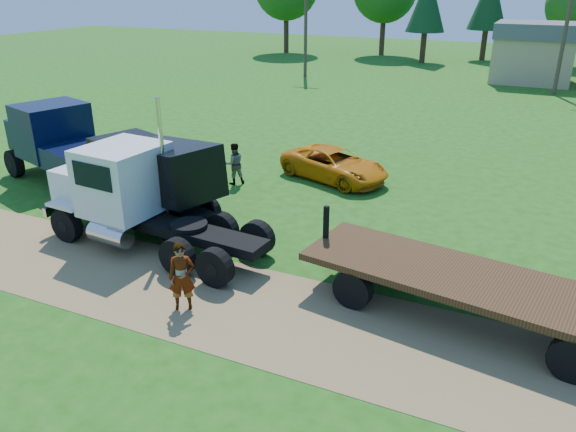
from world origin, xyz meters
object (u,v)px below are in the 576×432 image
at_px(white_semi_tractor, 127,194).
at_px(spectator_a, 182,277).
at_px(orange_pickup, 334,164).
at_px(flatbed_trailer, 468,286).
at_px(black_dump_truck, 149,171).
at_px(navy_truck, 62,144).

height_order(white_semi_tractor, spectator_a, white_semi_tractor).
bearing_deg(orange_pickup, white_semi_tractor, 174.35).
bearing_deg(spectator_a, flatbed_trailer, -9.76).
bearing_deg(white_semi_tractor, spectator_a, -30.42).
height_order(flatbed_trailer, spectator_a, flatbed_trailer).
distance_m(black_dump_truck, orange_pickup, 8.00).
bearing_deg(white_semi_tractor, flatbed_trailer, 3.78).
xyz_separation_m(navy_truck, flatbed_trailer, (16.88, -3.53, -0.73)).
height_order(white_semi_tractor, flatbed_trailer, white_semi_tractor).
bearing_deg(black_dump_truck, orange_pickup, 72.59).
relative_size(black_dump_truck, spectator_a, 3.79).
distance_m(navy_truck, flatbed_trailer, 17.26).
xyz_separation_m(black_dump_truck, flatbed_trailer, (11.51, -2.26, -0.74)).
bearing_deg(spectator_a, orange_pickup, 59.08).
height_order(black_dump_truck, spectator_a, black_dump_truck).
relative_size(black_dump_truck, navy_truck, 0.93).
bearing_deg(flatbed_trailer, black_dump_truck, 177.67).
height_order(black_dump_truck, flatbed_trailer, black_dump_truck).
xyz_separation_m(orange_pickup, flatbed_trailer, (6.77, -8.63, 0.26)).
height_order(black_dump_truck, orange_pickup, black_dump_truck).
xyz_separation_m(white_semi_tractor, black_dump_truck, (-0.78, 2.10, 0.05)).
xyz_separation_m(white_semi_tractor, navy_truck, (-6.15, 3.37, 0.04)).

